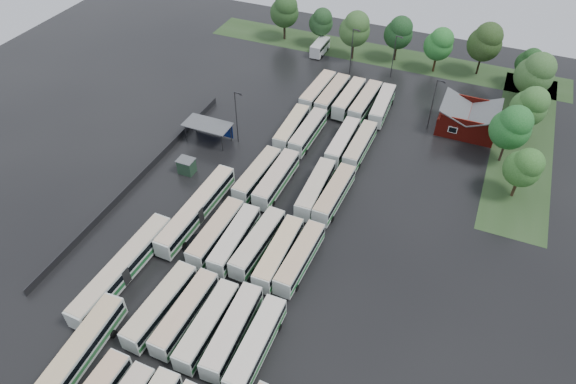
% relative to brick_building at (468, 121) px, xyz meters
% --- Properties ---
extents(ground, '(160.00, 160.00, 0.00)m').
position_rel_brick_building_xyz_m(ground, '(-24.00, -42.77, -1.87)').
color(ground, black).
rests_on(ground, ground).
extents(brick_building, '(10.07, 8.60, 5.39)m').
position_rel_brick_building_xyz_m(brick_building, '(0.00, 0.00, 0.00)').
color(brick_building, maroon).
rests_on(brick_building, ground).
extents(wash_shed, '(8.20, 4.20, 3.58)m').
position_rel_brick_building_xyz_m(wash_shed, '(-41.20, -20.74, 1.12)').
color(wash_shed, '#2D2D30').
rests_on(wash_shed, ground).
extents(utility_hut, '(2.70, 2.20, 2.62)m').
position_rel_brick_building_xyz_m(utility_hut, '(-40.20, -30.17, -0.55)').
color(utility_hut, '#1C3624').
rests_on(utility_hut, ground).
extents(grass_strip_north, '(80.00, 10.00, 0.01)m').
position_rel_brick_building_xyz_m(grass_strip_north, '(-22.00, 22.03, -1.86)').
color(grass_strip_north, '#263F1C').
rests_on(grass_strip_north, ground).
extents(grass_strip_east, '(10.00, 50.00, 0.01)m').
position_rel_brick_building_xyz_m(grass_strip_east, '(10.00, 0.03, -1.86)').
color(grass_strip_east, '#263F1C').
rests_on(grass_strip_east, ground).
extents(west_fence, '(0.10, 50.00, 1.20)m').
position_rel_brick_building_xyz_m(west_fence, '(-46.20, -34.77, -1.27)').
color(west_fence, '#2D2D30').
rests_on(west_fence, ground).
extents(bus_r1c0, '(3.20, 12.32, 3.40)m').
position_rel_brick_building_xyz_m(bus_r1c0, '(-28.50, -55.24, 0.00)').
color(bus_r1c0, silver).
rests_on(bus_r1c0, ground).
extents(bus_r1c1, '(2.75, 11.88, 3.29)m').
position_rel_brick_building_xyz_m(bus_r1c1, '(-25.20, -54.94, -0.05)').
color(bus_r1c1, silver).
rests_on(bus_r1c1, ground).
extents(bus_r1c2, '(2.57, 11.81, 3.28)m').
position_rel_brick_building_xyz_m(bus_r1c2, '(-21.90, -55.37, -0.06)').
color(bus_r1c2, silver).
rests_on(bus_r1c2, ground).
extents(bus_r1c3, '(3.08, 12.27, 3.39)m').
position_rel_brick_building_xyz_m(bus_r1c3, '(-18.77, -54.95, -0.00)').
color(bus_r1c3, silver).
rests_on(bus_r1c3, ground).
extents(bus_r1c4, '(2.80, 12.18, 3.38)m').
position_rel_brick_building_xyz_m(bus_r1c4, '(-15.45, -55.51, -0.01)').
color(bus_r1c4, silver).
rests_on(bus_r1c4, ground).
extents(bus_r2c0, '(2.79, 12.09, 3.35)m').
position_rel_brick_building_xyz_m(bus_r2c0, '(-28.26, -41.78, -0.02)').
color(bus_r2c0, silver).
rests_on(bus_r2c0, ground).
extents(bus_r2c1, '(2.75, 11.81, 3.27)m').
position_rel_brick_building_xyz_m(bus_r2c1, '(-25.27, -41.91, -0.07)').
color(bus_r2c1, silver).
rests_on(bus_r2c1, ground).
extents(bus_r2c2, '(3.12, 12.08, 3.33)m').
position_rel_brick_building_xyz_m(bus_r2c2, '(-22.04, -41.25, -0.03)').
color(bus_r2c2, silver).
rests_on(bus_r2c2, ground).
extents(bus_r2c3, '(2.69, 12.07, 3.35)m').
position_rel_brick_building_xyz_m(bus_r2c3, '(-18.65, -41.85, -0.02)').
color(bus_r2c3, silver).
rests_on(bus_r2c3, ground).
extents(bus_r2c4, '(2.86, 11.88, 3.29)m').
position_rel_brick_building_xyz_m(bus_r2c4, '(-15.74, -41.47, -0.06)').
color(bus_r2c4, silver).
rests_on(bus_r2c4, ground).
extents(bus_r3c0, '(3.06, 12.06, 3.33)m').
position_rel_brick_building_xyz_m(bus_r3c0, '(-28.36, -28.20, -0.03)').
color(bus_r3c0, silver).
rests_on(bus_r3c0, ground).
extents(bus_r3c1, '(2.77, 12.37, 3.44)m').
position_rel_brick_building_xyz_m(bus_r3c1, '(-25.12, -28.05, 0.02)').
color(bus_r3c1, silver).
rests_on(bus_r3c1, ground).
extents(bus_r3c3, '(2.92, 12.22, 3.38)m').
position_rel_brick_building_xyz_m(bus_r3c3, '(-18.70, -27.79, -0.01)').
color(bus_r3c3, silver).
rests_on(bus_r3c3, ground).
extents(bus_r3c4, '(2.96, 12.05, 3.33)m').
position_rel_brick_building_xyz_m(bus_r3c4, '(-15.66, -27.77, -0.03)').
color(bus_r3c4, silver).
rests_on(bus_r3c4, ground).
extents(bus_r4c0, '(2.82, 11.85, 3.28)m').
position_rel_brick_building_xyz_m(bus_r4c0, '(-28.33, -14.21, -0.06)').
color(bus_r4c0, silver).
rests_on(bus_r4c0, ground).
extents(bus_r4c1, '(2.74, 11.95, 3.31)m').
position_rel_brick_building_xyz_m(bus_r4c1, '(-25.19, -14.26, -0.04)').
color(bus_r4c1, silver).
rests_on(bus_r4c1, ground).
extents(bus_r4c3, '(2.55, 11.83, 3.29)m').
position_rel_brick_building_xyz_m(bus_r4c3, '(-18.72, -14.67, -0.06)').
color(bus_r4c3, silver).
rests_on(bus_r4c3, ground).
extents(bus_r4c4, '(2.70, 11.79, 3.27)m').
position_rel_brick_building_xyz_m(bus_r4c4, '(-15.68, -14.45, -0.07)').
color(bus_r4c4, silver).
rests_on(bus_r4c4, ground).
extents(bus_r5c0, '(3.21, 12.42, 3.43)m').
position_rel_brick_building_xyz_m(bus_r5c0, '(-28.40, -0.83, 0.02)').
color(bus_r5c0, silver).
rests_on(bus_r5c0, ground).
extents(bus_r5c1, '(3.12, 12.38, 3.42)m').
position_rel_brick_building_xyz_m(bus_r5c1, '(-25.31, -1.06, 0.01)').
color(bus_r5c1, silver).
rests_on(bus_r5c1, ground).
extents(bus_r5c2, '(3.05, 12.09, 3.34)m').
position_rel_brick_building_xyz_m(bus_r5c2, '(-22.03, -0.88, -0.03)').
color(bus_r5c2, silver).
rests_on(bus_r5c2, ground).
extents(bus_r5c3, '(3.17, 12.38, 3.42)m').
position_rel_brick_building_xyz_m(bus_r5c3, '(-18.79, -1.05, 0.01)').
color(bus_r5c3, silver).
rests_on(bus_r5c3, ground).
extents(bus_r5c4, '(2.96, 11.98, 3.31)m').
position_rel_brick_building_xyz_m(bus_r5c4, '(-15.52, -0.84, -0.04)').
color(bus_r5c4, silver).
rests_on(bus_r5c4, ground).
extents(artic_bus_west_a, '(3.48, 18.46, 3.41)m').
position_rel_brick_building_xyz_m(artic_bus_west_a, '(-33.28, -66.09, 0.02)').
color(artic_bus_west_a, silver).
rests_on(artic_bus_west_a, ground).
extents(artic_bus_west_b, '(2.98, 18.17, 3.36)m').
position_rel_brick_building_xyz_m(artic_bus_west_b, '(-33.08, -38.81, -0.00)').
color(artic_bus_west_b, silver).
rests_on(artic_bus_west_b, ground).
extents(artic_bus_west_c, '(3.15, 18.54, 3.43)m').
position_rel_brick_building_xyz_m(artic_bus_west_c, '(-36.26, -52.25, 0.04)').
color(artic_bus_west_c, silver).
rests_on(artic_bus_west_c, ground).
extents(minibus, '(2.53, 6.48, 2.81)m').
position_rel_brick_building_xyz_m(minibus, '(-34.70, 17.43, -0.31)').
color(minibus, silver).
rests_on(minibus, ground).
extents(tree_north_0, '(6.51, 6.51, 10.78)m').
position_rel_brick_building_xyz_m(tree_north_0, '(-44.68, 20.96, 5.07)').
color(tree_north_0, black).
rests_on(tree_north_0, ground).
extents(tree_north_1, '(5.37, 5.37, 8.89)m').
position_rel_brick_building_xyz_m(tree_north_1, '(-35.94, 21.23, 3.85)').
color(tree_north_1, '#3A2314').
rests_on(tree_north_1, ground).
extents(tree_north_2, '(6.60, 6.60, 10.93)m').
position_rel_brick_building_xyz_m(tree_north_2, '(-27.13, 17.94, 5.16)').
color(tree_north_2, '#2F2117').
rests_on(tree_north_2, ground).
extents(tree_north_3, '(6.10, 6.10, 10.10)m').
position_rel_brick_building_xyz_m(tree_north_3, '(-18.33, 20.94, 4.63)').
color(tree_north_3, black).
rests_on(tree_north_3, ground).
extents(tree_north_4, '(5.96, 5.96, 9.87)m').
position_rel_brick_building_xyz_m(tree_north_4, '(-9.49, 19.21, 4.48)').
color(tree_north_4, '#3B2514').
rests_on(tree_north_4, ground).
extents(tree_north_5, '(6.89, 6.89, 11.41)m').
position_rel_brick_building_xyz_m(tree_north_5, '(-0.83, 21.68, 5.48)').
color(tree_north_5, black).
rests_on(tree_north_5, ground).
extents(tree_north_6, '(5.01, 5.01, 8.29)m').
position_rel_brick_building_xyz_m(tree_north_6, '(8.20, 20.29, 3.47)').
color(tree_north_6, black).
rests_on(tree_north_6, ground).
extents(tree_east_0, '(5.56, 5.54, 9.18)m').
position_rel_brick_building_xyz_m(tree_east_0, '(9.58, -15.45, 4.03)').
color(tree_east_0, '#372817').
rests_on(tree_east_0, ground).
extents(tree_east_1, '(6.53, 6.53, 10.81)m').
position_rel_brick_building_xyz_m(tree_east_1, '(6.81, -7.03, 5.09)').
color(tree_east_1, '#36251D').
rests_on(tree_east_1, ground).
extents(tree_east_2, '(6.17, 6.17, 10.22)m').
position_rel_brick_building_xyz_m(tree_east_2, '(9.17, 1.33, 4.71)').
color(tree_east_2, black).
rests_on(tree_east_2, ground).
extents(tree_east_3, '(6.99, 6.99, 11.57)m').
position_rel_brick_building_xyz_m(tree_east_3, '(9.21, 11.74, 5.58)').
color(tree_east_3, '#2F2115').
rests_on(tree_east_3, ground).
extents(tree_east_4, '(5.75, 5.73, 9.49)m').
position_rel_brick_building_xyz_m(tree_east_4, '(9.60, 16.12, 4.23)').
color(tree_east_4, black).
rests_on(tree_east_4, ground).
extents(lamp_post_ne, '(1.51, 0.29, 9.80)m').
position_rel_brick_building_xyz_m(lamp_post_ne, '(-6.38, -1.98, 3.82)').
color(lamp_post_ne, '#2D2D30').
rests_on(lamp_post_ne, ground).
extents(lamp_post_nw, '(1.55, 0.30, 10.06)m').
position_rel_brick_building_xyz_m(lamp_post_nw, '(-36.24, -19.34, 3.98)').
color(lamp_post_nw, '#2D2D30').
rests_on(lamp_post_nw, ground).
extents(lamp_post_back_w, '(1.54, 0.30, 10.02)m').
position_rel_brick_building_xyz_m(lamp_post_back_w, '(-25.51, 11.11, 3.95)').
color(lamp_post_back_w, '#2D2D30').
rests_on(lamp_post_back_w, ground).
extents(lamp_post_back_e, '(1.41, 0.27, 9.16)m').
position_rel_brick_building_xyz_m(lamp_post_back_e, '(-17.25, 13.31, 3.45)').
color(lamp_post_back_e, '#2D2D30').
rests_on(lamp_post_back_e, ground).
extents(puddle_2, '(5.16, 5.16, 0.01)m').
position_rel_brick_building_xyz_m(puddle_2, '(-29.98, -43.51, -1.86)').
color(puddle_2, black).
rests_on(puddle_2, ground).
extents(puddle_3, '(3.08, 3.08, 0.01)m').
position_rel_brick_building_xyz_m(puddle_3, '(-17.65, -42.39, -1.86)').
color(puddle_3, black).
rests_on(puddle_3, ground).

